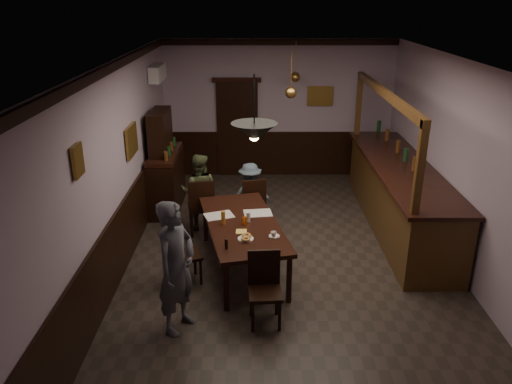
{
  "coord_description": "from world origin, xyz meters",
  "views": [
    {
      "loc": [
        -0.51,
        -6.82,
        3.85
      ],
      "look_at": [
        -0.5,
        -0.02,
        1.15
      ],
      "focal_mm": 35.0,
      "sensor_mm": 36.0,
      "label": 1
    }
  ],
  "objects_px": {
    "coffee_cup": "(274,234)",
    "sideboard": "(165,170)",
    "chair_far_right": "(253,201)",
    "dining_table": "(242,227)",
    "chair_far_left": "(201,205)",
    "pendant_brass_mid": "(291,93)",
    "soda_can": "(245,221)",
    "bar_counter": "(399,194)",
    "pendant_brass_far": "(295,77)",
    "person_standing": "(176,268)",
    "person_seated_left": "(199,192)",
    "person_seated_right": "(250,193)",
    "chair_near": "(265,284)",
    "pendant_iron": "(254,132)",
    "chair_side": "(181,252)"
  },
  "relations": [
    {
      "from": "coffee_cup",
      "to": "sideboard",
      "type": "relative_size",
      "value": 0.04
    },
    {
      "from": "chair_far_right",
      "to": "dining_table",
      "type": "bearing_deg",
      "value": 73.28
    },
    {
      "from": "chair_far_left",
      "to": "pendant_brass_mid",
      "type": "relative_size",
      "value": 1.24
    },
    {
      "from": "soda_can",
      "to": "bar_counter",
      "type": "distance_m",
      "value": 3.06
    },
    {
      "from": "chair_far_right",
      "to": "pendant_brass_far",
      "type": "bearing_deg",
      "value": -120.78
    },
    {
      "from": "chair_far_left",
      "to": "bar_counter",
      "type": "distance_m",
      "value": 3.42
    },
    {
      "from": "dining_table",
      "to": "person_standing",
      "type": "relative_size",
      "value": 1.4
    },
    {
      "from": "person_standing",
      "to": "chair_far_left",
      "type": "bearing_deg",
      "value": 26.26
    },
    {
      "from": "person_standing",
      "to": "person_seated_left",
      "type": "bearing_deg",
      "value": 27.5
    },
    {
      "from": "soda_can",
      "to": "bar_counter",
      "type": "height_order",
      "value": "bar_counter"
    },
    {
      "from": "chair_far_right",
      "to": "soda_can",
      "type": "relative_size",
      "value": 7.93
    },
    {
      "from": "chair_far_left",
      "to": "pendant_brass_far",
      "type": "distance_m",
      "value": 3.45
    },
    {
      "from": "person_seated_right",
      "to": "person_seated_left",
      "type": "bearing_deg",
      "value": -0.5
    },
    {
      "from": "chair_far_right",
      "to": "chair_near",
      "type": "xyz_separation_m",
      "value": [
        0.15,
        -2.63,
        -0.01
      ]
    },
    {
      "from": "chair_far_left",
      "to": "person_seated_right",
      "type": "bearing_deg",
      "value": -160.52
    },
    {
      "from": "chair_near",
      "to": "coffee_cup",
      "type": "distance_m",
      "value": 0.87
    },
    {
      "from": "pendant_iron",
      "to": "pendant_brass_mid",
      "type": "relative_size",
      "value": 0.98
    },
    {
      "from": "person_seated_right",
      "to": "bar_counter",
      "type": "bearing_deg",
      "value": 162.89
    },
    {
      "from": "chair_far_right",
      "to": "chair_side",
      "type": "height_order",
      "value": "chair_far_right"
    },
    {
      "from": "chair_far_left",
      "to": "chair_near",
      "type": "bearing_deg",
      "value": 102.26
    },
    {
      "from": "soda_can",
      "to": "pendant_iron",
      "type": "bearing_deg",
      "value": -78.77
    },
    {
      "from": "chair_far_left",
      "to": "chair_far_right",
      "type": "distance_m",
      "value": 0.9
    },
    {
      "from": "chair_far_right",
      "to": "chair_side",
      "type": "relative_size",
      "value": 1.06
    },
    {
      "from": "chair_near",
      "to": "person_seated_right",
      "type": "height_order",
      "value": "person_seated_right"
    },
    {
      "from": "person_seated_right",
      "to": "chair_near",
      "type": "bearing_deg",
      "value": 80.82
    },
    {
      "from": "coffee_cup",
      "to": "person_standing",
      "type": "bearing_deg",
      "value": -153.6
    },
    {
      "from": "chair_side",
      "to": "dining_table",
      "type": "bearing_deg",
      "value": -86.08
    },
    {
      "from": "chair_far_right",
      "to": "coffee_cup",
      "type": "bearing_deg",
      "value": 88.77
    },
    {
      "from": "chair_far_left",
      "to": "pendant_iron",
      "type": "relative_size",
      "value": 1.26
    },
    {
      "from": "dining_table",
      "to": "bar_counter",
      "type": "bearing_deg",
      "value": 28.09
    },
    {
      "from": "sideboard",
      "to": "bar_counter",
      "type": "relative_size",
      "value": 0.44
    },
    {
      "from": "sideboard",
      "to": "chair_near",
      "type": "bearing_deg",
      "value": -63.14
    },
    {
      "from": "chair_side",
      "to": "sideboard",
      "type": "relative_size",
      "value": 0.47
    },
    {
      "from": "chair_side",
      "to": "soda_can",
      "type": "relative_size",
      "value": 7.48
    },
    {
      "from": "dining_table",
      "to": "pendant_iron",
      "type": "bearing_deg",
      "value": -77.3
    },
    {
      "from": "chair_far_right",
      "to": "chair_near",
      "type": "bearing_deg",
      "value": 83.11
    },
    {
      "from": "dining_table",
      "to": "chair_far_left",
      "type": "relative_size",
      "value": 2.35
    },
    {
      "from": "chair_side",
      "to": "chair_far_right",
      "type": "bearing_deg",
      "value": -51.7
    },
    {
      "from": "person_seated_left",
      "to": "pendant_brass_mid",
      "type": "relative_size",
      "value": 1.67
    },
    {
      "from": "pendant_brass_mid",
      "to": "chair_near",
      "type": "bearing_deg",
      "value": -98.84
    },
    {
      "from": "chair_side",
      "to": "person_seated_right",
      "type": "bearing_deg",
      "value": -46.92
    },
    {
      "from": "person_seated_right",
      "to": "pendant_iron",
      "type": "relative_size",
      "value": 1.41
    },
    {
      "from": "chair_far_left",
      "to": "chair_far_right",
      "type": "height_order",
      "value": "chair_far_left"
    },
    {
      "from": "chair_far_right",
      "to": "person_standing",
      "type": "relative_size",
      "value": 0.56
    },
    {
      "from": "person_seated_left",
      "to": "pendant_iron",
      "type": "distance_m",
      "value": 2.9
    },
    {
      "from": "pendant_iron",
      "to": "person_seated_right",
      "type": "bearing_deg",
      "value": 91.86
    },
    {
      "from": "person_standing",
      "to": "sideboard",
      "type": "distance_m",
      "value": 3.83
    },
    {
      "from": "chair_side",
      "to": "person_seated_right",
      "type": "height_order",
      "value": "person_seated_right"
    },
    {
      "from": "chair_far_right",
      "to": "pendant_brass_mid",
      "type": "bearing_deg",
      "value": -149.71
    },
    {
      "from": "pendant_brass_mid",
      "to": "sideboard",
      "type": "bearing_deg",
      "value": 169.79
    }
  ]
}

